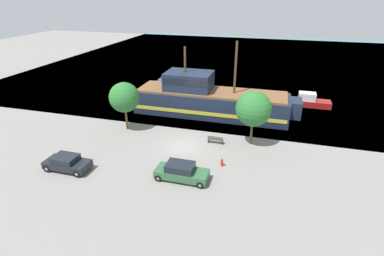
% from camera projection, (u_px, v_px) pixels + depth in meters
% --- Properties ---
extents(ground_plane, '(160.00, 160.00, 0.00)m').
position_uv_depth(ground_plane, '(183.00, 146.00, 31.42)').
color(ground_plane, gray).
extents(water_surface, '(80.00, 80.00, 0.00)m').
position_uv_depth(water_surface, '(239.00, 60.00, 69.85)').
color(water_surface, teal).
rests_on(water_surface, ground).
extents(pirate_ship, '(20.92, 5.24, 9.47)m').
position_uv_depth(pirate_ship, '(209.00, 99.00, 38.69)').
color(pirate_ship, '#192338').
rests_on(pirate_ship, water_surface).
extents(moored_boat_dockside, '(5.40, 2.56, 1.78)m').
position_uv_depth(moored_boat_dockside, '(174.00, 81.00, 51.36)').
color(moored_boat_dockside, navy).
rests_on(moored_boat_dockside, water_surface).
extents(moored_boat_outer, '(5.62, 1.97, 1.88)m').
position_uv_depth(moored_boat_outer, '(309.00, 101.00, 41.93)').
color(moored_boat_outer, maroon).
rests_on(moored_boat_outer, water_surface).
extents(parked_car_curb_front, '(4.54, 1.87, 1.54)m').
position_uv_depth(parked_car_curb_front, '(181.00, 172.00, 25.54)').
color(parked_car_curb_front, '#2D5B38').
rests_on(parked_car_curb_front, ground_plane).
extents(parked_car_curb_mid, '(4.07, 1.92, 1.39)m').
position_uv_depth(parked_car_curb_mid, '(67.00, 163.00, 26.94)').
color(parked_car_curb_mid, black).
rests_on(parked_car_curb_mid, ground_plane).
extents(fire_hydrant, '(0.42, 0.25, 0.76)m').
position_uv_depth(fire_hydrant, '(222.00, 162.00, 27.62)').
color(fire_hydrant, red).
rests_on(fire_hydrant, ground_plane).
extents(bench_promenade_east, '(1.63, 0.45, 0.85)m').
position_uv_depth(bench_promenade_east, '(215.00, 140.00, 31.69)').
color(bench_promenade_east, '#4C4742').
rests_on(bench_promenade_east, ground_plane).
extents(tree_row_east, '(3.41, 3.41, 5.60)m').
position_uv_depth(tree_row_east, '(124.00, 97.00, 33.59)').
color(tree_row_east, brown).
rests_on(tree_row_east, ground_plane).
extents(tree_row_mideast, '(3.64, 3.64, 5.78)m').
position_uv_depth(tree_row_mideast, '(254.00, 109.00, 30.19)').
color(tree_row_mideast, brown).
rests_on(tree_row_mideast, ground_plane).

